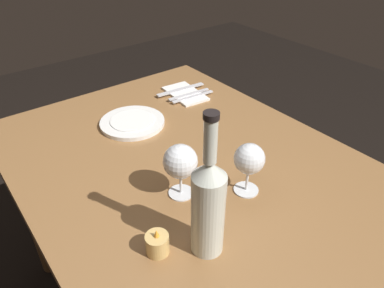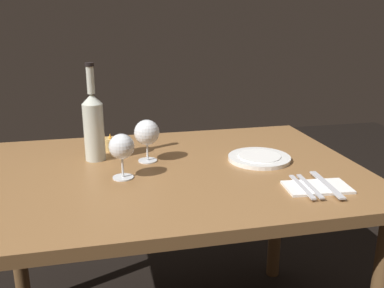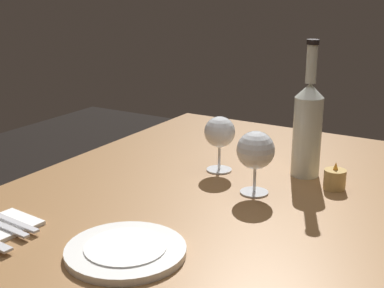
{
  "view_description": "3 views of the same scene",
  "coord_description": "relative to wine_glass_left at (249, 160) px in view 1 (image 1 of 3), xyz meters",
  "views": [
    {
      "loc": [
        -0.64,
        0.51,
        1.38
      ],
      "look_at": [
        0.02,
        -0.0,
        0.82
      ],
      "focal_mm": 33.83,
      "sensor_mm": 36.0,
      "label": 1
    },
    {
      "loc": [
        -0.22,
        -1.32,
        1.24
      ],
      "look_at": [
        0.09,
        0.01,
        0.82
      ],
      "focal_mm": 39.84,
      "sensor_mm": 36.0,
      "label": 2
    },
    {
      "loc": [
        1.02,
        0.57,
        1.22
      ],
      "look_at": [
        0.02,
        -0.03,
        0.86
      ],
      "focal_mm": 50.47,
      "sensor_mm": 36.0,
      "label": 3
    }
  ],
  "objects": [
    {
      "name": "table_knife",
      "position": [
        0.59,
        -0.21,
        -0.09
      ],
      "size": [
        0.04,
        0.21,
        0.0
      ],
      "color": "silver",
      "rests_on": "folded_napkin"
    },
    {
      "name": "fork_inner",
      "position": [
        0.53,
        -0.21,
        -0.09
      ],
      "size": [
        0.03,
        0.18,
        0.0
      ],
      "color": "silver",
      "rests_on": "folded_napkin"
    },
    {
      "name": "votive_candle",
      "position": [
        -0.03,
        0.3,
        -0.08
      ],
      "size": [
        0.05,
        0.05,
        0.07
      ],
      "color": "#DBB266",
      "rests_on": "dining_table"
    },
    {
      "name": "wine_glass_left",
      "position": [
        0.0,
        0.0,
        0.0
      ],
      "size": [
        0.08,
        0.08,
        0.14
      ],
      "color": "white",
      "rests_on": "dining_table"
    },
    {
      "name": "fork_outer",
      "position": [
        0.51,
        -0.21,
        -0.09
      ],
      "size": [
        0.03,
        0.18,
        0.0
      ],
      "color": "silver",
      "rests_on": "folded_napkin"
    },
    {
      "name": "dining_table",
      "position": [
        0.15,
        0.05,
        -0.19
      ],
      "size": [
        1.3,
        0.9,
        0.74
      ],
      "color": "olive",
      "rests_on": "ground"
    },
    {
      "name": "dinner_plate",
      "position": [
        0.48,
        0.07,
        -0.09
      ],
      "size": [
        0.22,
        0.22,
        0.02
      ],
      "color": "white",
      "rests_on": "dining_table"
    },
    {
      "name": "wine_bottle",
      "position": [
        -0.08,
        0.2,
        0.03
      ],
      "size": [
        0.07,
        0.07,
        0.34
      ],
      "color": "silver",
      "rests_on": "dining_table"
    },
    {
      "name": "folded_napkin",
      "position": [
        0.56,
        -0.21,
        -0.1
      ],
      "size": [
        0.2,
        0.13,
        0.01
      ],
      "color": "white",
      "rests_on": "dining_table"
    },
    {
      "name": "wine_glass_right",
      "position": [
        0.1,
        0.14,
        0.0
      ],
      "size": [
        0.09,
        0.09,
        0.15
      ],
      "color": "white",
      "rests_on": "dining_table"
    }
  ]
}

